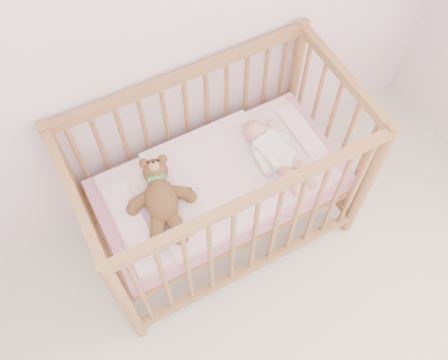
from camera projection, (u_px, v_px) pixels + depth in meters
wall_back at (62, 37)px, 1.85m from camera, size 4.00×0.02×2.70m
crib at (219, 184)px, 2.51m from camera, size 1.36×0.76×1.00m
mattress at (219, 186)px, 2.52m from camera, size 1.22×0.62×0.13m
blanket at (219, 178)px, 2.46m from camera, size 1.10×0.58×0.06m
baby at (274, 150)px, 2.46m from camera, size 0.31×0.53×0.12m
teddy_bear at (161, 200)px, 2.30m from camera, size 0.45×0.56×0.14m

